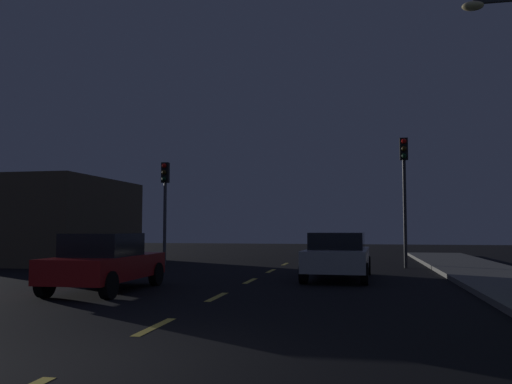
# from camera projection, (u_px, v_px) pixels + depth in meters

# --- Properties ---
(ground_plane) EXTENTS (80.00, 80.00, 0.00)m
(ground_plane) POSITION_uv_depth(u_px,v_px,m) (223.00, 294.00, 12.99)
(ground_plane) COLOR black
(lane_stripe_second) EXTENTS (0.16, 1.60, 0.01)m
(lane_stripe_second) POSITION_uv_depth(u_px,v_px,m) (155.00, 327.00, 8.69)
(lane_stripe_second) COLOR #EACC4C
(lane_stripe_second) RESTS_ON ground_plane
(lane_stripe_third) EXTENTS (0.16, 1.60, 0.01)m
(lane_stripe_third) POSITION_uv_depth(u_px,v_px,m) (217.00, 297.00, 12.40)
(lane_stripe_third) COLOR #EACC4C
(lane_stripe_third) RESTS_ON ground_plane
(lane_stripe_fourth) EXTENTS (0.16, 1.60, 0.01)m
(lane_stripe_fourth) POSITION_uv_depth(u_px,v_px,m) (250.00, 281.00, 16.12)
(lane_stripe_fourth) COLOR #EACC4C
(lane_stripe_fourth) RESTS_ON ground_plane
(lane_stripe_fifth) EXTENTS (0.16, 1.60, 0.01)m
(lane_stripe_fifth) POSITION_uv_depth(u_px,v_px,m) (271.00, 271.00, 19.84)
(lane_stripe_fifth) COLOR #EACC4C
(lane_stripe_fifth) RESTS_ON ground_plane
(lane_stripe_sixth) EXTENTS (0.16, 1.60, 0.01)m
(lane_stripe_sixth) POSITION_uv_depth(u_px,v_px,m) (285.00, 264.00, 23.56)
(lane_stripe_sixth) COLOR #EACC4C
(lane_stripe_sixth) RESTS_ON ground_plane
(traffic_signal_left) EXTENTS (0.32, 0.38, 4.51)m
(traffic_signal_left) POSITION_uv_depth(u_px,v_px,m) (165.00, 192.00, 23.42)
(traffic_signal_left) COLOR #4C4C51
(traffic_signal_left) RESTS_ON ground_plane
(traffic_signal_right) EXTENTS (0.32, 0.38, 5.27)m
(traffic_signal_right) POSITION_uv_depth(u_px,v_px,m) (404.00, 177.00, 21.46)
(traffic_signal_right) COLOR #2D2D30
(traffic_signal_right) RESTS_ON ground_plane
(car_stopped_ahead) EXTENTS (2.10, 4.47, 1.47)m
(car_stopped_ahead) POSITION_uv_depth(u_px,v_px,m) (338.00, 255.00, 16.79)
(car_stopped_ahead) COLOR silver
(car_stopped_ahead) RESTS_ON ground_plane
(car_adjacent_lane) EXTENTS (1.86, 4.08, 1.48)m
(car_adjacent_lane) POSITION_uv_depth(u_px,v_px,m) (105.00, 262.00, 13.60)
(car_adjacent_lane) COLOR #B21919
(car_adjacent_lane) RESTS_ON ground_plane
(storefront_left) EXTENTS (5.56, 7.36, 3.87)m
(storefront_left) POSITION_uv_depth(u_px,v_px,m) (55.00, 221.00, 24.86)
(storefront_left) COLOR brown
(storefront_left) RESTS_ON ground_plane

